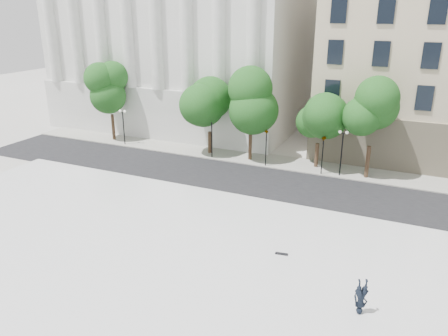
{
  "coord_description": "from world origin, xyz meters",
  "views": [
    {
      "loc": [
        11.73,
        -15.7,
        14.29
      ],
      "look_at": [
        0.05,
        10.0,
        4.08
      ],
      "focal_mm": 35.0,
      "sensor_mm": 36.0,
      "label": 1
    }
  ],
  "objects_px": {
    "traffic_light_east": "(324,136)",
    "person_lying": "(360,308)",
    "traffic_light_west": "(267,130)",
    "skateboard": "(282,254)"
  },
  "relations": [
    {
      "from": "traffic_light_west",
      "to": "skateboard",
      "type": "bearing_deg",
      "value": -67.42
    },
    {
      "from": "traffic_light_east",
      "to": "person_lying",
      "type": "bearing_deg",
      "value": -72.3
    },
    {
      "from": "traffic_light_east",
      "to": "person_lying",
      "type": "height_order",
      "value": "traffic_light_east"
    },
    {
      "from": "traffic_light_west",
      "to": "skateboard",
      "type": "distance_m",
      "value": 17.27
    },
    {
      "from": "traffic_light_east",
      "to": "person_lying",
      "type": "relative_size",
      "value": 2.26
    },
    {
      "from": "traffic_light_west",
      "to": "traffic_light_east",
      "type": "bearing_deg",
      "value": -0.0
    },
    {
      "from": "person_lying",
      "to": "skateboard",
      "type": "relative_size",
      "value": 2.46
    },
    {
      "from": "traffic_light_west",
      "to": "skateboard",
      "type": "relative_size",
      "value": 5.48
    },
    {
      "from": "person_lying",
      "to": "skateboard",
      "type": "xyz_separation_m",
      "value": [
        -5.06,
        3.63,
        -0.22
      ]
    },
    {
      "from": "traffic_light_west",
      "to": "traffic_light_east",
      "type": "distance_m",
      "value": 5.42
    }
  ]
}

